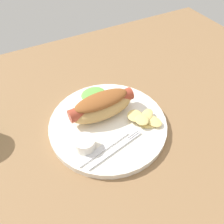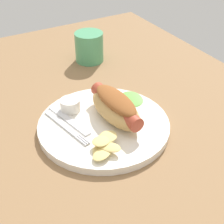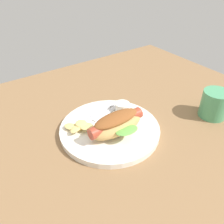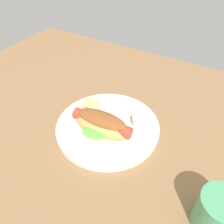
{
  "view_description": "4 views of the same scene",
  "coord_description": "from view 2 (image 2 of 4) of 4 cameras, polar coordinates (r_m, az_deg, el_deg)",
  "views": [
    {
      "loc": [
        17.57,
        30.12,
        42.55
      ],
      "look_at": [
        0.77,
        -1.62,
        4.33
      ],
      "focal_mm": 37.37,
      "sensor_mm": 36.0,
      "label": 1
    },
    {
      "loc": [
        -47.07,
        24.39,
        43.95
      ],
      "look_at": [
        1.18,
        -3.08,
        4.16
      ],
      "focal_mm": 53.99,
      "sensor_mm": 36.0,
      "label": 2
    },
    {
      "loc": [
        -25.7,
        -42.09,
        41.21
      ],
      "look_at": [
        3.25,
        -0.67,
        5.53
      ],
      "focal_mm": 36.92,
      "sensor_mm": 36.0,
      "label": 3
    },
    {
      "loc": [
        24.47,
        -38.37,
        44.35
      ],
      "look_at": [
        2.18,
        0.3,
        4.86
      ],
      "focal_mm": 36.78,
      "sensor_mm": 36.0,
      "label": 4
    }
  ],
  "objects": [
    {
      "name": "drinking_cup",
      "position": [
        0.96,
        -3.88,
        10.93
      ],
      "size": [
        7.88,
        7.88,
        8.22
      ],
      "primitive_type": "cylinder",
      "color": "#4C9E6B",
      "rests_on": "ground_plane"
    },
    {
      "name": "fork",
      "position": [
        0.69,
        -7.93,
        -2.41
      ],
      "size": [
        14.21,
        4.13,
        0.4
      ],
      "rotation": [
        0.0,
        0.0,
        3.35
      ],
      "color": "silver",
      "rests_on": "plate"
    },
    {
      "name": "sauce_ramekin",
      "position": [
        0.73,
        -7.08,
        1.18
      ],
      "size": [
        4.29,
        4.29,
        2.7
      ],
      "primitive_type": "cylinder",
      "color": "white",
      "rests_on": "plate"
    },
    {
      "name": "hot_dog",
      "position": [
        0.69,
        0.68,
        0.94
      ],
      "size": [
        15.89,
        9.77,
        5.7
      ],
      "rotation": [
        0.0,
        0.0,
        3.17
      ],
      "color": "tan",
      "rests_on": "plate"
    },
    {
      "name": "plate",
      "position": [
        0.7,
        -1.41,
        -2.29
      ],
      "size": [
        27.29,
        27.29,
        1.6
      ],
      "primitive_type": "cylinder",
      "color": "white",
      "rests_on": "ground_plane"
    },
    {
      "name": "ground_plane",
      "position": [
        0.69,
        -1.73,
        -4.62
      ],
      "size": [
        120.0,
        90.0,
        1.8
      ],
      "primitive_type": "cube",
      "color": "olive"
    },
    {
      "name": "chips_pile",
      "position": [
        0.63,
        -1.3,
        -5.78
      ],
      "size": [
        7.69,
        7.86,
        1.86
      ],
      "color": "#E1C672",
      "rests_on": "plate"
    },
    {
      "name": "knife",
      "position": [
        0.71,
        -7.33,
        -1.35
      ],
      "size": [
        13.1,
        4.16,
        0.36
      ],
      "primitive_type": "cube",
      "rotation": [
        0.0,
        0.0,
        3.36
      ],
      "color": "silver",
      "rests_on": "plate"
    }
  ]
}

